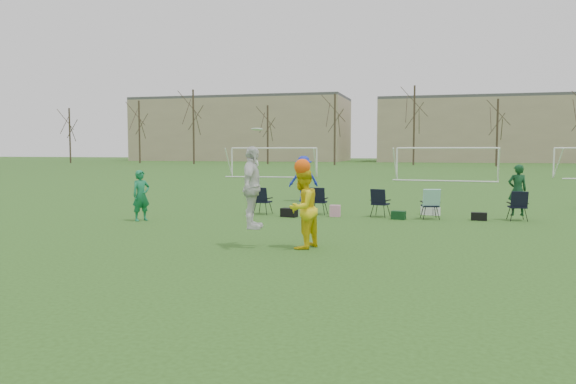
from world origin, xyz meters
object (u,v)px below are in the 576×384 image
(goal_mid, at_px, (446,154))
(center_contest, at_px, (279,198))
(fielder_blue, at_px, (304,179))
(goal_left, at_px, (274,154))
(fielder_green_near, at_px, (141,196))

(goal_mid, bearing_deg, center_contest, -93.76)
(center_contest, distance_m, goal_mid, 31.13)
(fielder_blue, xyz_separation_m, goal_left, (-7.61, 21.15, 0.91))
(fielder_blue, xyz_separation_m, goal_mid, (6.39, 19.15, 0.91))
(goal_left, bearing_deg, fielder_blue, -75.21)
(fielder_blue, bearing_deg, center_contest, 75.29)
(center_contest, bearing_deg, fielder_green_near, 147.26)
(fielder_green_near, distance_m, fielder_blue, 8.76)
(fielder_green_near, bearing_deg, center_contest, -88.98)
(goal_left, xyz_separation_m, goal_mid, (14.00, -2.00, 0.00))
(goal_left, bearing_deg, center_contest, -78.38)
(fielder_blue, relative_size, goal_left, 0.27)
(fielder_blue, height_order, goal_left, goal_left)
(fielder_green_near, height_order, fielder_blue, fielder_blue)
(fielder_green_near, distance_m, goal_left, 29.47)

